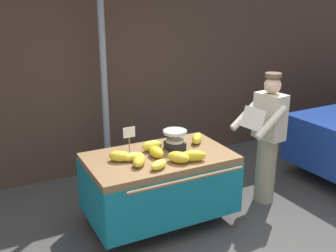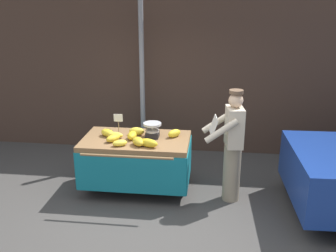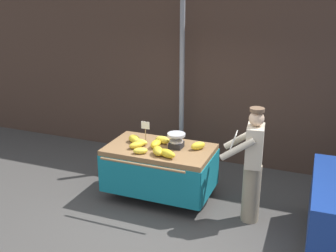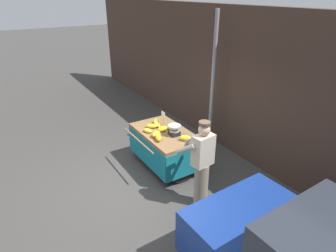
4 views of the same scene
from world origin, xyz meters
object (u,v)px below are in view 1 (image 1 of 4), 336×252
object	(u,v)px
price_sign	(129,135)
banana_bunch_7	(133,157)
banana_bunch_6	(178,157)
banana_bunch_8	(152,146)
vendor_person	(267,139)
banana_bunch_0	(139,161)
banana_bunch_3	(156,152)
banana_bunch_2	(197,138)
banana_bunch_5	(159,165)
banana_bunch_1	(119,156)
street_pole	(103,67)
banana_bunch_4	(193,156)
banana_cart	(159,175)
weighing_scale	(175,140)

from	to	relation	value
price_sign	banana_bunch_7	size ratio (longest dim) A/B	1.29
banana_bunch_6	banana_bunch_8	bearing A→B (deg)	104.20
vendor_person	banana_bunch_7	bearing A→B (deg)	176.43
banana_bunch_0	banana_bunch_3	distance (m)	0.29
banana_bunch_2	banana_bunch_8	distance (m)	0.60
banana_bunch_8	price_sign	bearing A→B (deg)	-176.25
banana_bunch_3	banana_bunch_5	size ratio (longest dim) A/B	1.10
banana_bunch_1	banana_bunch_2	world-z (taller)	banana_bunch_2
banana_bunch_7	banana_bunch_8	distance (m)	0.36
street_pole	price_sign	size ratio (longest dim) A/B	9.87
price_sign	banana_bunch_5	size ratio (longest dim) A/B	1.55
banana_bunch_4	vendor_person	size ratio (longest dim) A/B	0.17
banana_bunch_0	banana_bunch_4	bearing A→B (deg)	-15.77
banana_bunch_6	banana_bunch_7	bearing A→B (deg)	147.56
banana_cart	street_pole	bearing A→B (deg)	96.11
price_sign	banana_bunch_6	bearing A→B (deg)	-46.74
banana_bunch_2	banana_bunch_5	xyz separation A→B (m)	(-0.75, -0.48, -0.01)
banana_bunch_6	vendor_person	world-z (taller)	vendor_person
banana_cart	banana_bunch_0	distance (m)	0.46
banana_bunch_8	vendor_person	distance (m)	1.51
price_sign	banana_bunch_1	world-z (taller)	price_sign
banana_bunch_1	banana_bunch_8	size ratio (longest dim) A/B	0.95
banana_cart	banana_bunch_3	size ratio (longest dim) A/B	6.91
price_sign	street_pole	bearing A→B (deg)	83.22
street_pole	banana_bunch_6	xyz separation A→B (m)	(0.25, -1.69, -0.74)
banana_cart	banana_bunch_2	world-z (taller)	banana_bunch_2
banana_bunch_0	banana_bunch_3	bearing A→B (deg)	26.15
price_sign	banana_bunch_4	bearing A→B (deg)	-39.75
banana_bunch_2	weighing_scale	bearing A→B (deg)	-170.80
banana_cart	price_sign	xyz separation A→B (m)	(-0.30, 0.14, 0.49)
vendor_person	banana_bunch_1	bearing A→B (deg)	174.93
banana_bunch_2	banana_bunch_7	size ratio (longest dim) A/B	0.92
banana_bunch_7	banana_bunch_4	bearing A→B (deg)	-27.98
weighing_scale	vendor_person	world-z (taller)	vendor_person
banana_bunch_1	banana_bunch_2	distance (m)	1.05
price_sign	banana_bunch_0	bearing A→B (deg)	-92.57
banana_bunch_6	banana_bunch_5	bearing A→B (deg)	-168.36
price_sign	banana_bunch_6	distance (m)	0.61
weighing_scale	banana_bunch_2	size ratio (longest dim) A/B	1.16
banana_bunch_4	banana_bunch_6	world-z (taller)	banana_bunch_4
street_pole	banana_bunch_4	world-z (taller)	street_pole
banana_cart	banana_bunch_2	xyz separation A→B (m)	(0.58, 0.14, 0.30)
banana_cart	price_sign	world-z (taller)	price_sign
banana_bunch_0	banana_bunch_2	bearing A→B (deg)	18.49
price_sign	banana_bunch_1	bearing A→B (deg)	-149.46
banana_bunch_1	banana_bunch_6	distance (m)	0.64
weighing_scale	banana_bunch_3	world-z (taller)	weighing_scale
banana_bunch_3	banana_bunch_4	size ratio (longest dim) A/B	0.81
weighing_scale	banana_bunch_3	xyz separation A→B (m)	(-0.30, -0.12, -0.06)
banana_bunch_2	vendor_person	bearing A→B (deg)	-16.63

